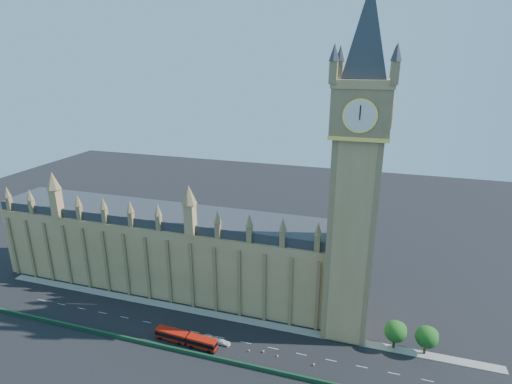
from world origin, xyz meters
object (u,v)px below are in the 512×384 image
(car_grey, at_px, (195,339))
(car_white, at_px, (223,342))
(car_silver, at_px, (210,339))
(red_bus, at_px, (186,338))

(car_grey, bearing_deg, car_white, -79.93)
(car_silver, distance_m, car_white, 4.00)
(red_bus, bearing_deg, car_silver, 28.52)
(car_grey, height_order, car_white, car_grey)
(car_white, bearing_deg, car_silver, 89.76)
(car_grey, distance_m, car_white, 8.07)
(red_bus, height_order, car_grey, red_bus)
(red_bus, relative_size, car_grey, 4.35)
(car_white, bearing_deg, red_bus, 106.23)
(red_bus, height_order, car_silver, red_bus)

